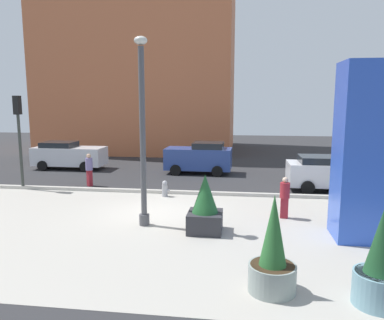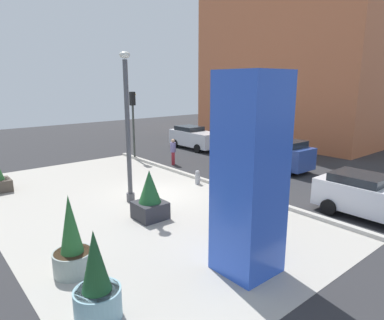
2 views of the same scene
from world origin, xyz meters
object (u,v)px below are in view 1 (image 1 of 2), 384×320
lamp_post (143,137)px  pedestrian_by_curb (285,196)px  traffic_light_far_side (19,127)px  car_intersection (332,173)px  potted_plant_near_right (205,207)px  potted_plant_curbside (380,269)px  potted_plant_by_pillar (273,257)px  fire_hydrant (165,189)px  pedestrian_on_sidewalk (89,168)px  car_passing_lane (199,158)px  car_curb_west (69,155)px  art_pillar_blue (363,153)px

lamp_post → pedestrian_by_curb: bearing=16.5°
traffic_light_far_side → car_intersection: traffic_light_far_side is taller
potted_plant_near_right → pedestrian_by_curb: potted_plant_near_right is taller
potted_plant_curbside → potted_plant_near_right: bearing=135.4°
potted_plant_by_pillar → pedestrian_by_curb: bearing=81.3°
pedestrian_by_curb → fire_hydrant: bearing=153.2°
pedestrian_on_sidewalk → traffic_light_far_side: bearing=-160.5°
car_passing_lane → pedestrian_by_curb: (4.14, -8.33, -0.09)m
car_passing_lane → car_curb_west: car_passing_lane is taller
potted_plant_near_right → potted_plant_curbside: bearing=-44.6°
potted_plant_near_right → car_intersection: potted_plant_near_right is taller
fire_hydrant → pedestrian_by_curb: (5.08, -2.57, 0.50)m
lamp_post → car_curb_west: lamp_post is taller
potted_plant_curbside → fire_hydrant: size_ratio=2.89×
potted_plant_near_right → fire_hydrant: 5.01m
car_intersection → car_passing_lane: bearing=153.0°
potted_plant_near_right → potted_plant_by_pillar: size_ratio=0.85×
car_intersection → pedestrian_on_sidewalk: bearing=-177.0°
car_curb_west → car_intersection: bearing=-14.2°
car_curb_west → pedestrian_on_sidewalk: bearing=-54.2°
potted_plant_by_pillar → car_intersection: size_ratio=0.53×
potted_plant_near_right → car_passing_lane: 10.28m
potted_plant_near_right → potted_plant_by_pillar: potted_plant_by_pillar is taller
car_intersection → pedestrian_on_sidewalk: size_ratio=2.58×
traffic_light_far_side → pedestrian_on_sidewalk: traffic_light_far_side is taller
fire_hydrant → art_pillar_blue: bearing=-31.3°
lamp_post → potted_plant_by_pillar: 6.30m
potted_plant_curbside → pedestrian_on_sidewalk: (-10.71, 10.12, 0.11)m
car_intersection → pedestrian_on_sidewalk: 12.13m
potted_plant_by_pillar → car_passing_lane: bearing=103.2°
car_passing_lane → car_curb_west: 8.51m
car_intersection → pedestrian_by_curb: bearing=-119.7°
art_pillar_blue → car_curb_west: 18.22m
car_passing_lane → pedestrian_on_sidewalk: size_ratio=2.38×
art_pillar_blue → pedestrian_on_sidewalk: (-11.46, 5.98, -1.84)m
art_pillar_blue → potted_plant_by_pillar: art_pillar_blue is taller
potted_plant_by_pillar → fire_hydrant: size_ratio=3.08×
potted_plant_curbside → car_intersection: size_ratio=0.50×
car_passing_lane → art_pillar_blue: bearing=-58.4°
lamp_post → car_passing_lane: size_ratio=1.62×
car_passing_lane → pedestrian_by_curb: car_passing_lane is taller
lamp_post → potted_plant_near_right: bearing=-10.0°
lamp_post → potted_plant_curbside: size_ratio=2.98×
pedestrian_by_curb → lamp_post: bearing=-163.5°
car_intersection → lamp_post: bearing=-140.9°
potted_plant_curbside → car_passing_lane: (-5.49, 14.28, 0.13)m
lamp_post → potted_plant_near_right: 3.19m
lamp_post → car_passing_lane: 10.08m
car_passing_lane → car_intersection: car_passing_lane is taller
potted_plant_near_right → fire_hydrant: (-2.28, 4.43, -0.48)m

